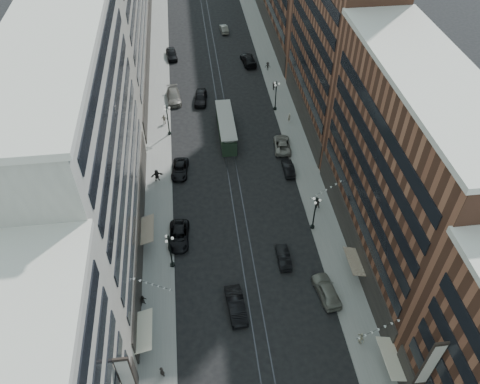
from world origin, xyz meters
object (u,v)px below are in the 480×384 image
car_2 (179,236)px  pedestrian_8 (289,117)px  lamppost_sw_mid (168,119)px  car_10 (288,168)px  lamppost_sw_far (170,250)px  pedestrian_extra_0 (274,86)px  car_extra_0 (283,257)px  pedestrian_7 (317,203)px  car_8 (174,96)px  pedestrian_9 (268,66)px  car_14 (224,29)px  car_7 (180,169)px  car_9 (171,54)px  streetcar (226,128)px  pedestrian_2 (143,300)px  car_12 (248,59)px  car_13 (201,98)px  pedestrian_4 (361,338)px  car_5 (236,306)px  lamppost_se_far (315,212)px  lamppost_se_mid (276,95)px  car_4 (327,290)px  pedestrian_extra_1 (162,372)px  car_11 (282,144)px  pedestrian_5 (157,175)px  pedestrian_6 (164,119)px

car_2 → pedestrian_8: size_ratio=3.31×
lamppost_sw_mid → car_10: bearing=-33.3°
lamppost_sw_far → pedestrian_extra_0: 43.08m
pedestrian_8 → car_extra_0: size_ratio=0.39×
pedestrian_7 → car_10: bearing=-67.7°
car_8 → pedestrian_8: bearing=-30.1°
pedestrian_9 → car_14: bearing=123.8°
car_extra_0 → car_7: bearing=-55.4°
car_9 → car_14: car_9 is taller
streetcar → pedestrian_2: 33.34m
car_12 → car_13: (-10.31, -12.87, 0.01)m
pedestrian_4 → pedestrian_7: pedestrian_4 is taller
lamppost_sw_mid → car_5: size_ratio=1.06×
lamppost_sw_mid → car_2: lamppost_sw_mid is taller
streetcar → car_12: streetcar is taller
car_7 → lamppost_se_far: bearing=-31.4°
lamppost_sw_far → lamppost_se_mid: (18.40, 32.00, 0.00)m
lamppost_se_mid → pedestrian_7: lamppost_se_mid is taller
lamppost_se_far → car_4: size_ratio=1.06×
lamppost_se_mid → pedestrian_extra_1: bearing=-113.2°
car_11 → pedestrian_extra_1: (-18.83, -35.02, 0.21)m
car_4 → car_10: 21.87m
car_14 → pedestrian_5: 50.19m
streetcar → car_9: 28.74m
car_2 → pedestrian_2: bearing=-110.4°
pedestrian_5 → lamppost_sw_far: bearing=-97.5°
car_8 → car_9: (-0.14, 16.00, 0.02)m
car_11 → pedestrian_8: pedestrian_8 is taller
car_9 → car_extra_0: (12.78, -53.99, -0.17)m
pedestrian_extra_1 → pedestrian_7: bearing=-98.6°
pedestrian_5 → pedestrian_extra_1: bearing=-103.0°
car_5 → car_2: bearing=113.6°
streetcar → car_extra_0: (4.38, -26.51, -0.76)m
pedestrian_9 → pedestrian_extra_0: (-0.07, -7.21, -0.07)m
car_8 → car_12: size_ratio=0.96×
lamppost_sw_mid → pedestrian_6: lamppost_sw_mid is taller
pedestrian_8 → pedestrian_9: size_ratio=0.99×
car_8 → pedestrian_4: bearing=-74.1°
lamppost_se_mid → pedestrian_8: (1.67, -3.92, -2.12)m
pedestrian_4 → car_9: (-18.74, 65.92, -0.17)m
car_10 → pedestrian_6: (-18.21, 14.48, 0.34)m
streetcar → pedestrian_7: 21.05m
pedestrian_8 → car_12: bearing=-99.6°
lamppost_se_mid → pedestrian_2: 43.08m
car_7 → car_10: size_ratio=1.20×
lamppost_se_mid → pedestrian_2: (-21.70, -37.16, -2.16)m
streetcar → car_2: bearing=-111.0°
car_11 → streetcar: bearing=-22.3°
pedestrian_5 → pedestrian_9: 36.61m
pedestrian_4 → pedestrian_7: (0.32, 20.30, -0.03)m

